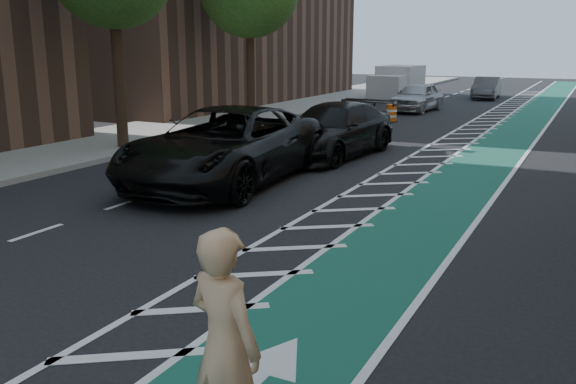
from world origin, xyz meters
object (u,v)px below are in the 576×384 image
Objects in this scene: suv_far at (333,130)px; barrel_a at (284,142)px; skateboarder at (225,346)px; suv_near at (226,146)px.

suv_far reaches higher than barrel_a.
barrel_a is (-6.15, 12.84, -0.63)m from skateboarder.
suv_far is (-4.88, 13.74, -0.29)m from skateboarder.
suv_near reaches higher than suv_far.
suv_near is at bearing -96.45° from suv_far.
skateboarder is 1.99× the size of barrel_a.
suv_near is (-5.81, 9.06, -0.16)m from skateboarder.
skateboarder is 0.35× the size of suv_far.
suv_near is at bearing -42.69° from skateboarder.
barrel_a is at bearing -139.56° from suv_far.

